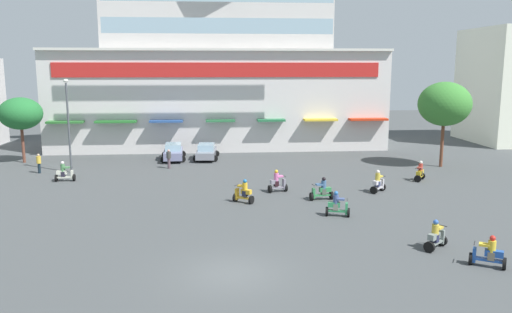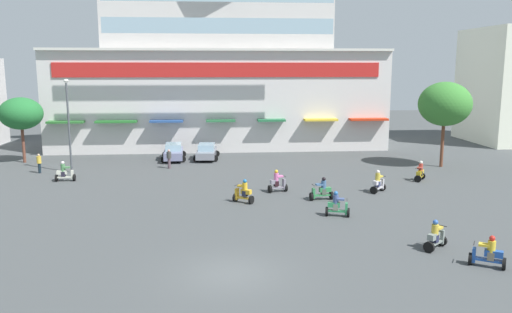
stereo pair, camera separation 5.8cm
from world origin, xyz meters
TOP-DOWN VIEW (x-y plane):
  - ground_plane at (0.00, 13.00)m, footprint 128.00×128.00m
  - colonial_building at (-0.00, 35.45)m, footprint 34.23×14.98m
  - plaza_tree_0 at (-17.52, 26.36)m, footprint 3.76×3.50m
  - plaza_tree_1 at (18.76, 21.39)m, footprint 4.36×4.45m
  - parked_car_0 at (-4.32, 26.52)m, footprint 2.37×4.43m
  - parked_car_1 at (-1.30, 26.60)m, footprint 2.44×4.32m
  - scooter_rider_0 at (1.19, 11.10)m, footprint 1.37×1.17m
  - scooter_rider_1 at (14.77, 16.24)m, footprint 1.20×1.36m
  - scooter_rider_2 at (10.97, -0.19)m, footprint 1.52×1.20m
  - scooter_rider_3 at (6.35, 7.70)m, footprint 1.46×0.86m
  - scooter_rider_5 at (6.25, 11.37)m, footprint 1.55×0.71m
  - scooter_rider_6 at (-11.77, 18.31)m, footprint 1.45×0.61m
  - scooter_rider_7 at (10.48, 13.00)m, footprint 1.32×1.31m
  - scooter_rider_8 at (9.66, 2.08)m, footprint 1.43×1.32m
  - scooter_rider_9 at (3.66, 13.66)m, footprint 1.39×0.86m
  - pedestrian_0 at (-14.64, 21.50)m, footprint 0.44×0.44m
  - pedestrian_1 at (-4.40, 22.56)m, footprint 0.54×0.54m
  - streetlamp_near at (-12.15, 21.56)m, footprint 0.40×0.40m

SIDE VIEW (x-z plane):
  - ground_plane at x=0.00m, z-range 0.00..0.00m
  - scooter_rider_2 at x=10.97m, z-range -0.13..1.29m
  - scooter_rider_8 at x=9.66m, z-range -0.12..1.34m
  - scooter_rider_5 at x=6.25m, z-range -0.14..1.36m
  - scooter_rider_3 at x=6.35m, z-range -0.13..1.35m
  - scooter_rider_1 at x=14.77m, z-range -0.14..1.37m
  - scooter_rider_6 at x=-11.77m, z-range -0.14..1.39m
  - scooter_rider_0 at x=1.19m, z-range -0.12..1.41m
  - scooter_rider_7 at x=10.48m, z-range -0.13..1.44m
  - scooter_rider_9 at x=3.66m, z-range -0.13..1.44m
  - parked_car_1 at x=-1.30m, z-range 0.00..1.45m
  - parked_car_0 at x=-4.32m, z-range 0.00..1.52m
  - pedestrian_0 at x=-14.64m, z-range 0.11..1.70m
  - pedestrian_1 at x=-4.40m, z-range 0.10..1.72m
  - streetlamp_near at x=-12.15m, z-range 0.58..8.08m
  - plaza_tree_0 at x=-17.52m, z-range 1.47..7.28m
  - plaza_tree_1 at x=18.76m, z-range 1.74..8.96m
  - colonial_building at x=0.00m, z-range -1.15..18.28m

